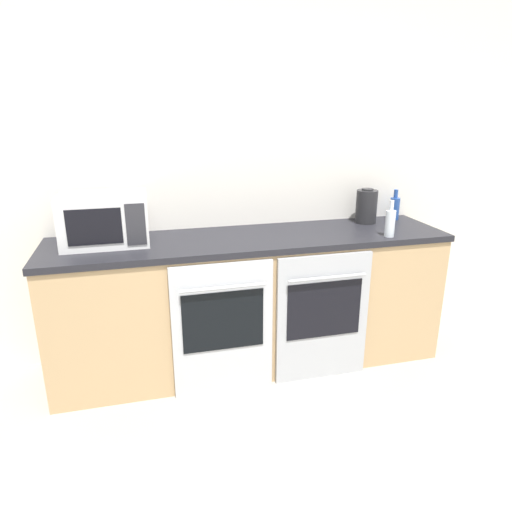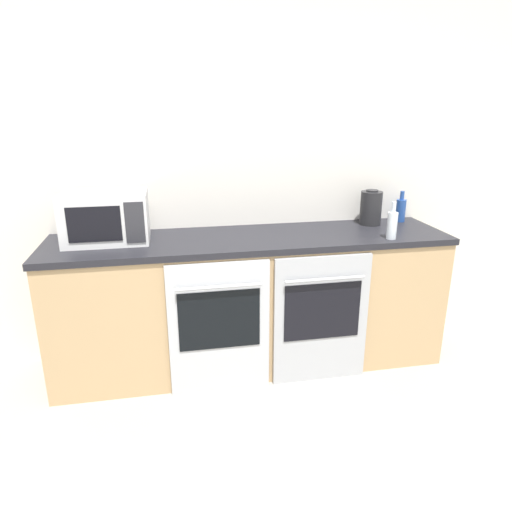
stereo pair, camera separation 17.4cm
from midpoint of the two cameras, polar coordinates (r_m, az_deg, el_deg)
wall_back at (r=3.19m, az=-0.19°, el=10.86°), size 10.00×0.06×2.60m
counter_back at (r=3.11m, az=0.96°, el=-5.61°), size 2.59×0.63×0.91m
oven_left at (r=2.79m, az=-2.79°, el=-9.00°), size 0.61×0.06×0.85m
oven_right at (r=2.94m, az=9.85°, el=-7.79°), size 0.61×0.06×0.85m
microwave at (r=2.93m, az=-16.63°, el=4.65°), size 0.51×0.35×0.31m
bottle_blue at (r=3.51m, az=19.01°, el=5.50°), size 0.07×0.07×0.22m
bottle_clear at (r=3.03m, az=18.25°, el=3.75°), size 0.06×0.06×0.24m
kettle at (r=3.35m, az=15.63°, el=5.81°), size 0.15×0.15×0.25m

